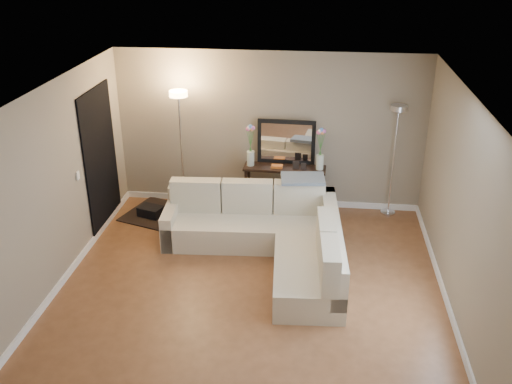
# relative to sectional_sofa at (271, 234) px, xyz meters

# --- Properties ---
(floor) EXTENTS (5.00, 5.50, 0.01)m
(floor) POSITION_rel_sectional_sofa_xyz_m (-0.19, -1.05, -0.33)
(floor) COLOR brown
(floor) RESTS_ON ground
(ceiling) EXTENTS (5.00, 5.50, 0.01)m
(ceiling) POSITION_rel_sectional_sofa_xyz_m (-0.19, -1.05, 2.28)
(ceiling) COLOR white
(ceiling) RESTS_ON ground
(wall_back) EXTENTS (5.00, 0.02, 2.60)m
(wall_back) POSITION_rel_sectional_sofa_xyz_m (-0.19, 1.71, 0.97)
(wall_back) COLOR gray
(wall_back) RESTS_ON ground
(wall_front) EXTENTS (5.00, 0.02, 2.60)m
(wall_front) POSITION_rel_sectional_sofa_xyz_m (-0.19, -3.81, 0.97)
(wall_front) COLOR gray
(wall_front) RESTS_ON ground
(wall_left) EXTENTS (0.02, 5.50, 2.60)m
(wall_left) POSITION_rel_sectional_sofa_xyz_m (-2.70, -1.05, 0.97)
(wall_left) COLOR gray
(wall_left) RESTS_ON ground
(wall_right) EXTENTS (0.02, 5.50, 2.60)m
(wall_right) POSITION_rel_sectional_sofa_xyz_m (2.32, -1.05, 0.97)
(wall_right) COLOR gray
(wall_right) RESTS_ON ground
(baseboard_back) EXTENTS (5.00, 0.03, 0.10)m
(baseboard_back) POSITION_rel_sectional_sofa_xyz_m (-0.19, 1.69, -0.28)
(baseboard_back) COLOR white
(baseboard_back) RESTS_ON ground
(baseboard_left) EXTENTS (0.03, 5.50, 0.10)m
(baseboard_left) POSITION_rel_sectional_sofa_xyz_m (-2.67, -1.05, -0.28)
(baseboard_left) COLOR white
(baseboard_left) RESTS_ON ground
(baseboard_right) EXTENTS (0.03, 5.50, 0.10)m
(baseboard_right) POSITION_rel_sectional_sofa_xyz_m (2.30, -1.05, -0.28)
(baseboard_right) COLOR white
(baseboard_right) RESTS_ON ground
(doorway) EXTENTS (0.02, 1.20, 2.20)m
(doorway) POSITION_rel_sectional_sofa_xyz_m (-2.67, 0.65, 0.77)
(doorway) COLOR black
(doorway) RESTS_ON ground
(switch_plate) EXTENTS (0.02, 0.08, 0.12)m
(switch_plate) POSITION_rel_sectional_sofa_xyz_m (-2.67, -0.20, 0.87)
(switch_plate) COLOR white
(switch_plate) RESTS_ON ground
(sectional_sofa) EXTENTS (2.67, 2.47, 0.89)m
(sectional_sofa) POSITION_rel_sectional_sofa_xyz_m (0.00, 0.00, 0.00)
(sectional_sofa) COLOR beige
(sectional_sofa) RESTS_ON floor
(throw_blanket) EXTENTS (0.68, 0.44, 0.08)m
(throw_blanket) POSITION_rel_sectional_sofa_xyz_m (0.40, 0.65, 0.61)
(throw_blanket) COLOR slate
(throw_blanket) RESTS_ON sectional_sofa
(console_table) EXTENTS (1.33, 0.40, 0.81)m
(console_table) POSITION_rel_sectional_sofa_xyz_m (0.01, 1.39, 0.13)
(console_table) COLOR black
(console_table) RESTS_ON floor
(leaning_mirror) EXTENTS (0.93, 0.08, 0.73)m
(leaning_mirror) POSITION_rel_sectional_sofa_xyz_m (0.09, 1.55, 0.85)
(leaning_mirror) COLOR black
(leaning_mirror) RESTS_ON console_table
(table_decor) EXTENTS (0.56, 0.13, 0.13)m
(table_decor) POSITION_rel_sectional_sofa_xyz_m (0.08, 1.35, 0.51)
(table_decor) COLOR orange
(table_decor) RESTS_ON console_table
(flower_vase_left) EXTENTS (0.15, 0.13, 0.69)m
(flower_vase_left) POSITION_rel_sectional_sofa_xyz_m (-0.47, 1.41, 0.77)
(flower_vase_left) COLOR silver
(flower_vase_left) RESTS_ON console_table
(flower_vase_right) EXTENTS (0.15, 0.13, 0.69)m
(flower_vase_right) POSITION_rel_sectional_sofa_xyz_m (0.64, 1.37, 0.77)
(flower_vase_right) COLOR silver
(flower_vase_right) RESTS_ON console_table
(floor_lamp_lit) EXTENTS (0.36, 0.36, 2.02)m
(floor_lamp_lit) POSITION_rel_sectional_sofa_xyz_m (-1.58, 1.35, 1.10)
(floor_lamp_lit) COLOR silver
(floor_lamp_lit) RESTS_ON floor
(floor_lamp_unlit) EXTENTS (0.32, 0.32, 1.85)m
(floor_lamp_unlit) POSITION_rel_sectional_sofa_xyz_m (1.81, 1.54, 0.97)
(floor_lamp_unlit) COLOR silver
(floor_lamp_unlit) RESTS_ON floor
(charcoal_rug) EXTENTS (1.56, 1.35, 0.02)m
(charcoal_rug) POSITION_rel_sectional_sofa_xyz_m (-1.81, 1.02, -0.32)
(charcoal_rug) COLOR black
(charcoal_rug) RESTS_ON floor
(black_bag) EXTENTS (0.44, 0.37, 0.24)m
(black_bag) POSITION_rel_sectional_sofa_xyz_m (-2.07, 0.99, -0.28)
(black_bag) COLOR black
(black_bag) RESTS_ON charcoal_rug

